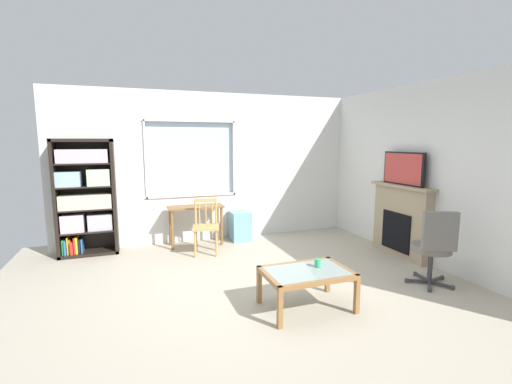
{
  "coord_description": "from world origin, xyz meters",
  "views": [
    {
      "loc": [
        -1.4,
        -4.0,
        1.84
      ],
      "look_at": [
        0.27,
        0.66,
        1.12
      ],
      "focal_mm": 24.51,
      "sensor_mm": 36.0,
      "label": 1
    }
  ],
  "objects_px": {
    "plastic_drawer_unit": "(240,226)",
    "sippy_cup": "(318,263)",
    "coffee_table": "(307,276)",
    "wooden_chair": "(206,226)",
    "desk_under_window": "(196,213)",
    "fireplace": "(401,220)",
    "office_chair": "(435,244)",
    "tv": "(403,168)",
    "bookshelf": "(85,195)"
  },
  "relations": [
    {
      "from": "desk_under_window",
      "to": "sippy_cup",
      "type": "height_order",
      "value": "desk_under_window"
    },
    {
      "from": "bookshelf",
      "to": "sippy_cup",
      "type": "height_order",
      "value": "bookshelf"
    },
    {
      "from": "desk_under_window",
      "to": "sippy_cup",
      "type": "xyz_separation_m",
      "value": [
        0.9,
        -2.73,
        -0.1
      ]
    },
    {
      "from": "plastic_drawer_unit",
      "to": "sippy_cup",
      "type": "relative_size",
      "value": 6.03
    },
    {
      "from": "office_chair",
      "to": "coffee_table",
      "type": "relative_size",
      "value": 1.05
    },
    {
      "from": "sippy_cup",
      "to": "bookshelf",
      "type": "bearing_deg",
      "value": 133.06
    },
    {
      "from": "desk_under_window",
      "to": "sippy_cup",
      "type": "relative_size",
      "value": 10.71
    },
    {
      "from": "fireplace",
      "to": "coffee_table",
      "type": "bearing_deg",
      "value": -154.17
    },
    {
      "from": "plastic_drawer_unit",
      "to": "coffee_table",
      "type": "xyz_separation_m",
      "value": [
        -0.11,
        -2.84,
        0.1
      ]
    },
    {
      "from": "desk_under_window",
      "to": "tv",
      "type": "xyz_separation_m",
      "value": [
        2.99,
        -1.68,
        0.84
      ]
    },
    {
      "from": "bookshelf",
      "to": "fireplace",
      "type": "height_order",
      "value": "bookshelf"
    },
    {
      "from": "bookshelf",
      "to": "plastic_drawer_unit",
      "type": "relative_size",
      "value": 3.47
    },
    {
      "from": "plastic_drawer_unit",
      "to": "tv",
      "type": "relative_size",
      "value": 0.65
    },
    {
      "from": "desk_under_window",
      "to": "wooden_chair",
      "type": "bearing_deg",
      "value": -81.82
    },
    {
      "from": "plastic_drawer_unit",
      "to": "wooden_chair",
      "type": "bearing_deg",
      "value": -143.32
    },
    {
      "from": "desk_under_window",
      "to": "fireplace",
      "type": "relative_size",
      "value": 0.8
    },
    {
      "from": "wooden_chair",
      "to": "coffee_table",
      "type": "bearing_deg",
      "value": -73.99
    },
    {
      "from": "wooden_chair",
      "to": "coffee_table",
      "type": "height_order",
      "value": "wooden_chair"
    },
    {
      "from": "tv",
      "to": "coffee_table",
      "type": "xyz_separation_m",
      "value": [
        -2.27,
        -1.11,
        -1.04
      ]
    },
    {
      "from": "desk_under_window",
      "to": "wooden_chair",
      "type": "relative_size",
      "value": 1.07
    },
    {
      "from": "fireplace",
      "to": "coffee_table",
      "type": "relative_size",
      "value": 1.27
    },
    {
      "from": "coffee_table",
      "to": "sippy_cup",
      "type": "distance_m",
      "value": 0.21
    },
    {
      "from": "fireplace",
      "to": "desk_under_window",
      "type": "bearing_deg",
      "value": 150.77
    },
    {
      "from": "plastic_drawer_unit",
      "to": "sippy_cup",
      "type": "distance_m",
      "value": 2.79
    },
    {
      "from": "wooden_chair",
      "to": "tv",
      "type": "relative_size",
      "value": 1.08
    },
    {
      "from": "office_chair",
      "to": "coffee_table",
      "type": "height_order",
      "value": "office_chair"
    },
    {
      "from": "bookshelf",
      "to": "sippy_cup",
      "type": "xyz_separation_m",
      "value": [
        2.65,
        -2.84,
        -0.5
      ]
    },
    {
      "from": "office_chair",
      "to": "sippy_cup",
      "type": "relative_size",
      "value": 11.11
    },
    {
      "from": "plastic_drawer_unit",
      "to": "coffee_table",
      "type": "distance_m",
      "value": 2.84
    },
    {
      "from": "bookshelf",
      "to": "plastic_drawer_unit",
      "type": "distance_m",
      "value": 2.68
    },
    {
      "from": "desk_under_window",
      "to": "coffee_table",
      "type": "height_order",
      "value": "desk_under_window"
    },
    {
      "from": "bookshelf",
      "to": "fireplace",
      "type": "distance_m",
      "value": 5.11
    },
    {
      "from": "coffee_table",
      "to": "plastic_drawer_unit",
      "type": "bearing_deg",
      "value": 87.87
    },
    {
      "from": "wooden_chair",
      "to": "plastic_drawer_unit",
      "type": "height_order",
      "value": "wooden_chair"
    },
    {
      "from": "plastic_drawer_unit",
      "to": "fireplace",
      "type": "xyz_separation_m",
      "value": [
        2.18,
        -1.73,
        0.31
      ]
    },
    {
      "from": "desk_under_window",
      "to": "coffee_table",
      "type": "xyz_separation_m",
      "value": [
        0.73,
        -2.79,
        -0.21
      ]
    },
    {
      "from": "tv",
      "to": "office_chair",
      "type": "height_order",
      "value": "tv"
    },
    {
      "from": "wooden_chair",
      "to": "sippy_cup",
      "type": "height_order",
      "value": "wooden_chair"
    },
    {
      "from": "desk_under_window",
      "to": "wooden_chair",
      "type": "distance_m",
      "value": 0.53
    },
    {
      "from": "plastic_drawer_unit",
      "to": "tv",
      "type": "bearing_deg",
      "value": -38.77
    },
    {
      "from": "bookshelf",
      "to": "coffee_table",
      "type": "bearing_deg",
      "value": -49.41
    },
    {
      "from": "bookshelf",
      "to": "coffee_table",
      "type": "distance_m",
      "value": 3.86
    },
    {
      "from": "bookshelf",
      "to": "sippy_cup",
      "type": "relative_size",
      "value": 20.91
    },
    {
      "from": "sippy_cup",
      "to": "fireplace",
      "type": "bearing_deg",
      "value": 26.3
    },
    {
      "from": "fireplace",
      "to": "coffee_table",
      "type": "xyz_separation_m",
      "value": [
        -2.28,
        -1.11,
        -0.21
      ]
    },
    {
      "from": "office_chair",
      "to": "tv",
      "type": "bearing_deg",
      "value": 67.17
    },
    {
      "from": "bookshelf",
      "to": "wooden_chair",
      "type": "xyz_separation_m",
      "value": [
        1.83,
        -0.62,
        -0.51
      ]
    },
    {
      "from": "coffee_table",
      "to": "sippy_cup",
      "type": "xyz_separation_m",
      "value": [
        0.17,
        0.06,
        0.11
      ]
    },
    {
      "from": "desk_under_window",
      "to": "tv",
      "type": "bearing_deg",
      "value": -29.38
    },
    {
      "from": "wooden_chair",
      "to": "coffee_table",
      "type": "distance_m",
      "value": 2.37
    }
  ]
}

